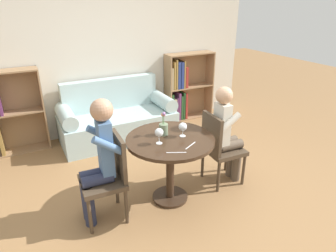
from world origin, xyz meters
The scene contains 15 objects.
ground_plane centered at (0.00, 0.00, 0.00)m, with size 16.00×16.00×0.00m, color olive.
back_wall centered at (0.00, 2.22, 1.35)m, with size 5.20×0.05×2.70m.
round_table centered at (0.00, 0.00, 0.60)m, with size 0.93×0.93×0.76m.
couch centered at (0.00, 1.80, 0.31)m, with size 1.77×0.80×0.92m.
bookshelf_left centered at (-1.60, 2.07, 0.59)m, with size 0.90×0.28×1.21m.
bookshelf_right centered at (1.34, 2.06, 0.57)m, with size 0.90×0.28×1.21m.
chair_left centered at (-0.67, 0.03, 0.49)m, with size 0.44×0.44×0.90m.
chair_right centered at (0.67, 0.03, 0.49)m, with size 0.44×0.44×0.90m.
person_left centered at (-0.76, 0.03, 0.69)m, with size 0.43×0.36×1.28m.
person_right centered at (0.76, 0.02, 0.64)m, with size 0.43×0.35×1.21m.
wine_glass_left centered at (-0.15, -0.05, 0.87)m, with size 0.09×0.09×0.16m.
wine_glass_right centered at (0.14, -0.01, 0.86)m, with size 0.09×0.09×0.15m.
flower_vase centered at (-0.02, 0.11, 0.84)m, with size 0.10×0.10×0.26m.
knife_left_setting centered at (0.10, -0.24, 0.76)m, with size 0.17×0.10×0.00m.
fork_left_setting centered at (-0.10, -0.30, 0.76)m, with size 0.18×0.09×0.00m.
Camera 1 is at (-1.32, -2.48, 2.12)m, focal length 32.00 mm.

